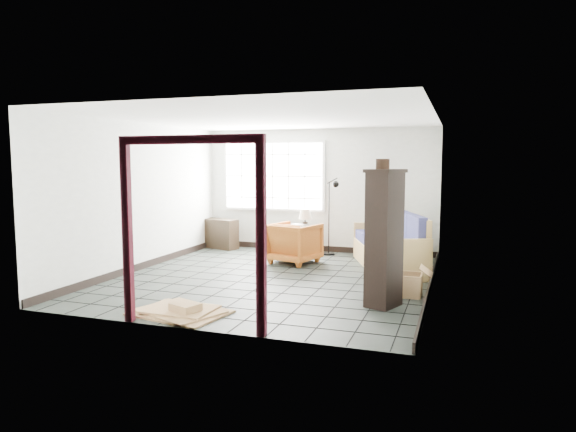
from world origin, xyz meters
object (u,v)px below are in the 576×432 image
(tall_shelf, at_px, (384,237))
(futon_sofa, at_px, (392,248))
(side_table, at_px, (301,233))
(armchair, at_px, (294,241))

(tall_shelf, bearing_deg, futon_sofa, 116.43)
(futon_sofa, height_order, side_table, futon_sofa)
(tall_shelf, bearing_deg, side_table, 144.17)
(futon_sofa, relative_size, tall_shelf, 1.36)
(futon_sofa, height_order, armchair, futon_sofa)
(armchair, relative_size, tall_shelf, 0.47)
(futon_sofa, bearing_deg, tall_shelf, -106.51)
(side_table, relative_size, tall_shelf, 0.28)
(armchair, bearing_deg, tall_shelf, 145.76)
(side_table, bearing_deg, tall_shelf, -57.66)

